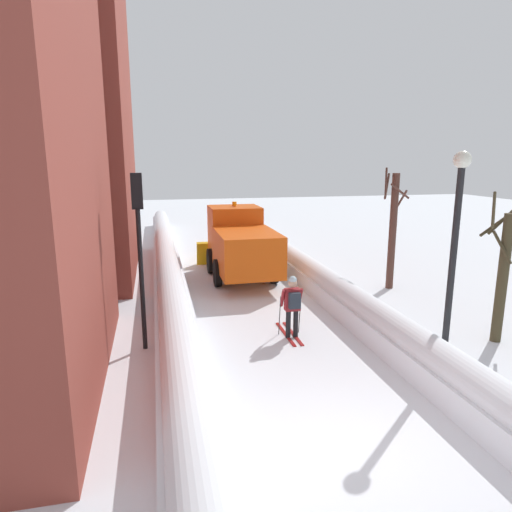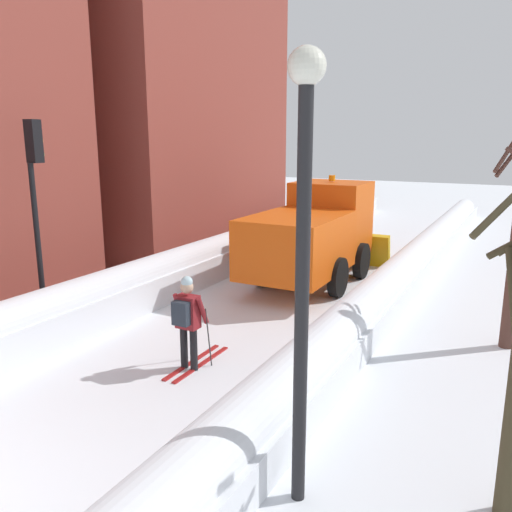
{
  "view_description": "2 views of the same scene",
  "coord_description": "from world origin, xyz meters",
  "views": [
    {
      "loc": [
        -3.19,
        -6.57,
        4.98
      ],
      "look_at": [
        0.24,
        8.59,
        1.59
      ],
      "focal_mm": 31.4,
      "sensor_mm": 36.0,
      "label": 1
    },
    {
      "loc": [
        5.77,
        -2.56,
        4.25
      ],
      "look_at": [
        -0.4,
        9.11,
        1.23
      ],
      "focal_mm": 36.3,
      "sensor_mm": 36.0,
      "label": 2
    }
  ],
  "objects": [
    {
      "name": "street_lamp",
      "position": [
        3.67,
        2.5,
        3.27
      ],
      "size": [
        0.4,
        0.4,
        5.15
      ],
      "color": "black",
      "rests_on": "ground"
    },
    {
      "name": "building_brick_mid",
      "position": [
        -8.22,
        14.29,
        8.07
      ],
      "size": [
        8.28,
        9.63,
        16.14
      ],
      "color": "brown",
      "rests_on": "ground"
    },
    {
      "name": "ground_plane",
      "position": [
        0.0,
        10.0,
        0.0
      ],
      "size": [
        80.0,
        80.0,
        0.0
      ],
      "primitive_type": "plane",
      "color": "white"
    },
    {
      "name": "traffic_light_pole",
      "position": [
        -3.61,
        5.1,
        3.24
      ],
      "size": [
        0.28,
        0.42,
        4.63
      ],
      "color": "black",
      "rests_on": "ground"
    },
    {
      "name": "snowbank_left",
      "position": [
        -2.79,
        10.0,
        0.58
      ],
      "size": [
        1.1,
        36.0,
        1.24
      ],
      "color": "white",
      "rests_on": "ground"
    },
    {
      "name": "skier",
      "position": [
        0.44,
        4.84,
        1.0
      ],
      "size": [
        0.62,
        1.8,
        1.81
      ],
      "color": "black",
      "rests_on": "ground"
    },
    {
      "name": "plow_truck",
      "position": [
        0.26,
        11.6,
        1.48
      ],
      "size": [
        3.2,
        5.98,
        3.12
      ],
      "color": "#DB510F",
      "rests_on": "ground"
    },
    {
      "name": "snowbank_right",
      "position": [
        2.79,
        10.0,
        0.46
      ],
      "size": [
        1.1,
        36.0,
        1.05
      ],
      "color": "white",
      "rests_on": "ground"
    }
  ]
}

